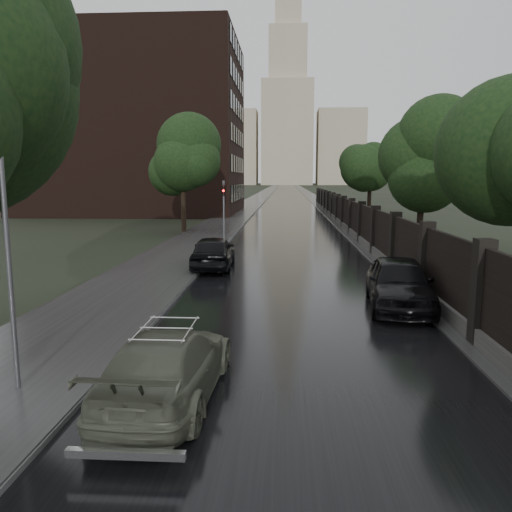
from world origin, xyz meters
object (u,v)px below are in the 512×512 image
object	(u,v)px
tree_left_far	(182,163)
lamp_post	(8,259)
volga_sedan	(167,365)
traffic_light	(224,205)
car_right_near	(399,283)
tree_right_b	(423,164)
hatchback_left	(213,252)
tree_right_c	(370,169)

from	to	relation	value
tree_left_far	lamp_post	world-z (taller)	tree_left_far
volga_sedan	traffic_light	bearing A→B (deg)	-83.15
tree_left_far	traffic_light	size ratio (longest dim) A/B	1.85
tree_left_far	car_right_near	xyz separation A→B (m)	(11.40, -21.38, -4.42)
lamp_post	volga_sedan	bearing A→B (deg)	0.17
traffic_light	tree_right_b	bearing A→B (deg)	-14.24
tree_right_b	traffic_light	world-z (taller)	tree_right_b
tree_right_b	lamp_post	bearing A→B (deg)	-122.18
lamp_post	hatchback_left	bearing A→B (deg)	82.56
traffic_light	volga_sedan	distance (m)	23.62
traffic_light	hatchback_left	world-z (taller)	traffic_light
car_right_near	volga_sedan	bearing A→B (deg)	-123.47
tree_right_c	volga_sedan	distance (m)	39.99
tree_left_far	volga_sedan	size ratio (longest dim) A/B	1.59
volga_sedan	lamp_post	bearing A→B (deg)	2.55
traffic_light	car_right_near	xyz separation A→B (m)	(7.70, -16.37, -1.57)
tree_right_b	traffic_light	xyz separation A→B (m)	(-11.80, 2.99, -2.55)
tree_right_b	tree_right_c	size ratio (longest dim) A/B	1.00
tree_left_far	tree_right_b	world-z (taller)	tree_left_far
tree_left_far	volga_sedan	xyz separation A→B (m)	(5.53, -28.49, -4.57)
lamp_post	traffic_light	world-z (taller)	lamp_post
hatchback_left	volga_sedan	bearing A→B (deg)	92.31
tree_right_b	hatchback_left	distance (m)	13.63
tree_right_c	hatchback_left	world-z (taller)	tree_right_c
car_right_near	tree_right_b	bearing A→B (deg)	78.99
lamp_post	hatchback_left	xyz separation A→B (m)	(1.80, 13.78, -1.89)
traffic_light	volga_sedan	bearing A→B (deg)	-85.53
tree_left_far	traffic_light	bearing A→B (deg)	-53.53
tree_right_c	traffic_light	xyz separation A→B (m)	(-11.80, -15.01, -2.55)
car_right_near	lamp_post	bearing A→B (deg)	-134.98
tree_left_far	hatchback_left	xyz separation A→B (m)	(4.40, -14.72, -4.46)
volga_sedan	car_right_near	world-z (taller)	car_right_near
lamp_post	car_right_near	distance (m)	11.47
volga_sedan	tree_left_far	bearing A→B (deg)	-76.62
volga_sedan	hatchback_left	size ratio (longest dim) A/B	1.02
tree_left_far	tree_right_b	distance (m)	17.45
hatchback_left	traffic_light	bearing A→B (deg)	-88.28
tree_left_far	hatchback_left	world-z (taller)	tree_left_far
tree_right_c	lamp_post	xyz separation A→B (m)	(-12.90, -38.50, -2.28)
tree_left_far	lamp_post	distance (m)	28.73
tree_left_far	hatchback_left	bearing A→B (deg)	-73.35
tree_right_c	tree_right_b	bearing A→B (deg)	-90.00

